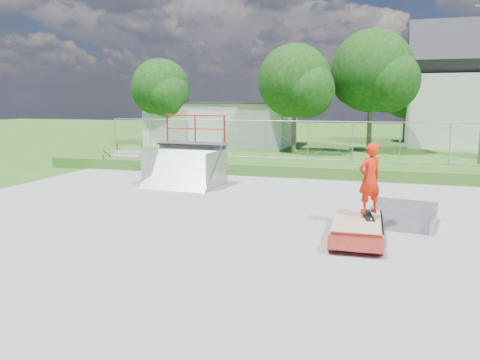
# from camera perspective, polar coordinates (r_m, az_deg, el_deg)

# --- Properties ---
(ground) EXTENTS (120.00, 120.00, 0.00)m
(ground) POSITION_cam_1_polar(r_m,az_deg,el_deg) (11.79, 0.57, -6.08)
(ground) COLOR #2E631C
(ground) RESTS_ON ground
(concrete_pad) EXTENTS (20.00, 16.00, 0.04)m
(concrete_pad) POSITION_cam_1_polar(r_m,az_deg,el_deg) (11.79, 0.57, -5.98)
(concrete_pad) COLOR #969693
(concrete_pad) RESTS_ON ground
(grass_berm) EXTENTS (24.00, 3.00, 0.50)m
(grass_berm) POSITION_cam_1_polar(r_m,az_deg,el_deg) (20.86, 7.81, 1.42)
(grass_berm) COLOR #2E631C
(grass_berm) RESTS_ON ground
(grind_box) EXTENTS (1.19, 2.38, 0.35)m
(grind_box) POSITION_cam_1_polar(r_m,az_deg,el_deg) (11.74, 14.13, -5.55)
(grind_box) COLOR maroon
(grind_box) RESTS_ON concrete_pad
(quarter_pipe) EXTENTS (2.78, 2.40, 2.65)m
(quarter_pipe) POSITION_cam_1_polar(r_m,az_deg,el_deg) (17.54, -6.96, 3.44)
(quarter_pipe) COLOR gray
(quarter_pipe) RESTS_ON concrete_pad
(flat_bank_ramp) EXTENTS (1.89, 1.98, 0.50)m
(flat_bank_ramp) POSITION_cam_1_polar(r_m,az_deg,el_deg) (12.79, 19.10, -4.22)
(flat_bank_ramp) COLOR gray
(flat_bank_ramp) RESTS_ON concrete_pad
(skateboard) EXTENTS (0.40, 0.82, 0.13)m
(skateboard) POSITION_cam_1_polar(r_m,az_deg,el_deg) (11.97, 15.32, -4.24)
(skateboard) COLOR black
(skateboard) RESTS_ON grind_box
(skater) EXTENTS (0.75, 0.72, 1.73)m
(skater) POSITION_cam_1_polar(r_m,az_deg,el_deg) (11.80, 15.51, -0.16)
(skater) COLOR red
(skater) RESTS_ON grind_box
(concrete_stairs) EXTENTS (1.50, 1.60, 0.80)m
(concrete_stairs) POSITION_cam_1_polar(r_m,az_deg,el_deg) (22.97, -13.97, 2.35)
(concrete_stairs) COLOR #969693
(concrete_stairs) RESTS_ON ground
(chain_link_fence) EXTENTS (20.00, 0.06, 1.80)m
(chain_link_fence) POSITION_cam_1_polar(r_m,az_deg,el_deg) (21.72, 8.29, 4.78)
(chain_link_fence) COLOR #989B9F
(chain_link_fence) RESTS_ON grass_berm
(utility_building_flat) EXTENTS (10.00, 6.00, 3.00)m
(utility_building_flat) POSITION_cam_1_polar(r_m,az_deg,el_deg) (34.79, -2.09, 6.81)
(utility_building_flat) COLOR #B8B9B4
(utility_building_flat) RESTS_ON ground
(gable_house) EXTENTS (8.40, 6.08, 8.94)m
(gable_house) POSITION_cam_1_polar(r_m,az_deg,el_deg) (37.38, 26.03, 9.64)
(gable_house) COLOR #B8B9B4
(gable_house) RESTS_ON ground
(tree_left_near) EXTENTS (4.76, 4.48, 6.65)m
(tree_left_near) POSITION_cam_1_polar(r_m,az_deg,el_deg) (29.18, 7.11, 11.59)
(tree_left_near) COLOR brown
(tree_left_near) RESTS_ON ground
(tree_center) EXTENTS (5.44, 5.12, 7.60)m
(tree_center) POSITION_cam_1_polar(r_m,az_deg,el_deg) (30.77, 16.32, 12.31)
(tree_center) COLOR brown
(tree_center) RESTS_ON ground
(tree_left_far) EXTENTS (4.42, 4.16, 6.18)m
(tree_left_far) POSITION_cam_1_polar(r_m,az_deg,el_deg) (34.19, -9.40, 10.73)
(tree_left_far) COLOR brown
(tree_left_far) RESTS_ON ground
(tree_back_mid) EXTENTS (4.08, 3.84, 5.70)m
(tree_back_mid) POSITION_cam_1_polar(r_m,az_deg,el_deg) (38.83, 19.98, 9.69)
(tree_back_mid) COLOR brown
(tree_back_mid) RESTS_ON ground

